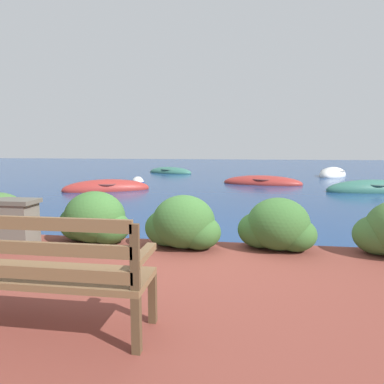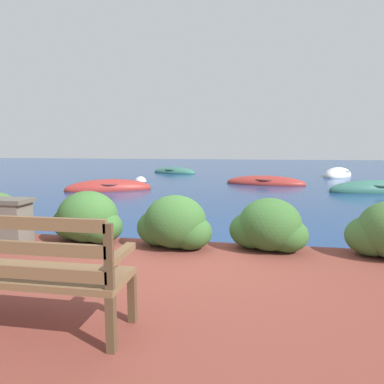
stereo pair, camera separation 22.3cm
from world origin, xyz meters
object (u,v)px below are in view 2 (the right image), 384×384
Objects in this scene: rowboat_mid at (377,191)px; rowboat_outer at (338,175)px; rowboat_far at (265,183)px; mooring_buoy at (141,182)px; park_bench at (17,269)px; rowboat_distant at (174,172)px; rowboat_nearest at (109,189)px.

rowboat_mid is 6.73m from rowboat_outer.
mooring_buoy is (-5.33, -0.91, 0.03)m from rowboat_far.
park_bench is at bearing -76.06° from mooring_buoy.
rowboat_distant reaches higher than mooring_buoy.
mooring_buoy is (-2.96, 11.94, -0.62)m from park_bench.
rowboat_far is at bearing 1.34° from rowboat_nearest.
park_bench reaches higher than rowboat_nearest.
rowboat_far is (-3.80, 2.06, -0.01)m from rowboat_mid.
mooring_buoy is at bearing 150.23° from rowboat_outer.
rowboat_mid is at bearing 54.02° from park_bench.
rowboat_mid is 1.08× the size of rowboat_distant.
rowboat_nearest reaches higher than rowboat_far.
rowboat_mid reaches higher than rowboat_nearest.
rowboat_mid is at bearing 161.41° from rowboat_far.
rowboat_mid is at bearing -152.70° from rowboat_outer.
rowboat_mid reaches higher than mooring_buoy.
rowboat_nearest is at bearing 157.44° from rowboat_outer.
rowboat_distant is (-9.37, 0.98, -0.02)m from rowboat_outer.
rowboat_mid is 6.13× the size of mooring_buoy.
park_bench is 12.32m from mooring_buoy.
rowboat_outer is at bearing 63.61° from park_bench.
rowboat_outer is (6.43, 17.52, -0.63)m from park_bench.
rowboat_outer reaches higher than rowboat_far.
mooring_buoy is at bearing 19.62° from rowboat_far.
rowboat_outer is (4.07, 4.66, 0.02)m from rowboat_far.
rowboat_distant is 5.66× the size of mooring_buoy.
park_bench is at bearing -96.62° from rowboat_nearest.
mooring_buoy is (-9.40, -5.58, 0.01)m from rowboat_outer.
rowboat_distant is at bearing 89.71° from mooring_buoy.
rowboat_nearest reaches higher than mooring_buoy.
park_bench is 0.53× the size of rowboat_distant.
park_bench is at bearing -170.62° from rowboat_outer.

